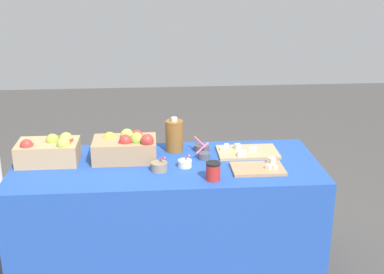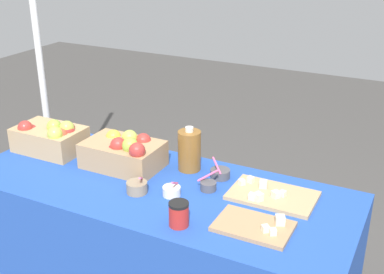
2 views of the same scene
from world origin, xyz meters
TOP-DOWN VIEW (x-y plane):
  - table at (0.00, 0.00)m, footprint 1.90×0.76m
  - apple_crate_left at (-0.71, 0.08)m, footprint 0.37×0.24m
  - apple_crate_middle at (-0.25, 0.10)m, footprint 0.39×0.26m
  - cutting_board_front at (0.55, -0.14)m, footprint 0.31×0.21m
  - cutting_board_back at (0.53, 0.14)m, footprint 0.39×0.25m
  - sample_bowl_near at (0.11, -0.05)m, footprint 0.08×0.09m
  - sample_bowl_mid at (0.24, 0.07)m, footprint 0.09×0.08m
  - sample_bowl_far at (-0.05, -0.10)m, footprint 0.10×0.10m
  - sample_bowl_extra at (0.24, 0.21)m, footprint 0.10×0.10m
  - cider_jug at (0.06, 0.22)m, footprint 0.12×0.12m
  - coffee_cup at (0.26, -0.26)m, footprint 0.08×0.08m
  - tent_pole at (-1.20, 0.56)m, footprint 0.04×0.04m

SIDE VIEW (x-z plane):
  - table at x=0.00m, z-range 0.00..0.74m
  - cutting_board_front at x=0.55m, z-range 0.72..0.78m
  - cutting_board_back at x=0.53m, z-range 0.72..0.78m
  - sample_bowl_mid at x=0.24m, z-range 0.71..0.81m
  - sample_bowl_extra at x=0.24m, z-range 0.71..0.81m
  - sample_bowl_near at x=0.11m, z-range 0.72..0.81m
  - sample_bowl_far at x=-0.05m, z-range 0.72..0.82m
  - coffee_cup at x=0.26m, z-range 0.74..0.85m
  - apple_crate_middle at x=-0.25m, z-range 0.72..0.92m
  - apple_crate_left at x=-0.71m, z-range 0.73..0.92m
  - cider_jug at x=0.06m, z-range 0.73..0.96m
  - tent_pole at x=-1.20m, z-range 0.00..2.08m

